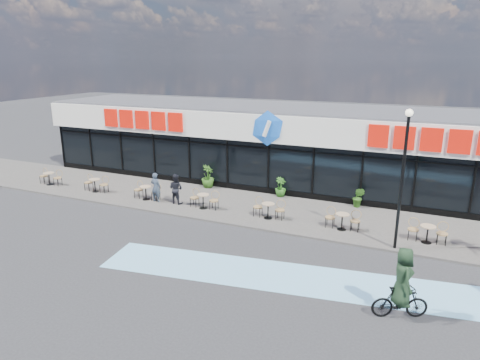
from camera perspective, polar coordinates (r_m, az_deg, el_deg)
The scene contains 18 objects.
ground at distance 18.04m, azimuth -3.92°, elevation -8.32°, with size 120.00×120.00×0.00m, color #28282B.
sidewalk at distance 21.82m, azimuth 1.52°, elevation -3.73°, with size 44.00×5.00×0.10m, color #56524D.
bike_lane at distance 15.45m, azimuth 7.04°, elevation -12.82°, with size 14.00×2.20×0.01m, color #77BAE1.
building at distance 26.14m, azimuth 6.05°, elevation 4.74°, with size 30.60×6.57×4.75m.
lamp_post at distance 17.34m, azimuth 20.92°, elevation 1.37°, with size 0.28×0.28×5.53m.
bistro_set_0 at distance 27.90m, azimuth -23.96°, elevation 0.38°, with size 1.54×0.62×0.90m.
bistro_set_1 at distance 25.50m, azimuth -18.66°, elevation -0.45°, with size 1.54×0.62×0.90m.
bistro_set_2 at distance 23.38m, azimuth -12.32°, elevation -1.43°, with size 1.54×0.62×0.90m.
bistro_set_3 at distance 21.61m, azimuth -4.82°, elevation -2.56°, with size 1.54×0.62×0.90m.
bistro_set_4 at distance 20.27m, azimuth 3.85°, elevation -3.82°, with size 1.54×0.62×0.90m.
bistro_set_5 at distance 19.47m, azimuth 13.51°, elevation -5.11°, with size 1.54×0.62×0.90m.
bistro_set_6 at distance 19.26m, azimuth 23.72°, elevation -6.31°, with size 1.54×0.62×0.90m.
potted_plant_left at distance 24.93m, azimuth -4.31°, elevation 0.48°, with size 0.74×0.74×1.31m, color #274C15.
potted_plant_mid at distance 23.38m, azimuth 5.42°, elevation -0.94°, with size 0.59×0.59×1.06m, color #235317.
potted_plant_right at distance 22.41m, azimuth 15.51°, elevation -2.24°, with size 0.57×0.46×1.05m, color #2F611B.
patron_left at distance 22.81m, azimuth -11.17°, elevation -0.95°, with size 0.57×0.37×1.56m, color #334050.
patron_right at distance 22.35m, azimuth -8.56°, elevation -1.15°, with size 0.77×0.60×1.58m, color black.
cyclist_a at distance 13.69m, azimuth 20.73°, elevation -13.43°, with size 1.72×1.08×2.23m.
Camera 1 is at (7.67, -14.54, 7.45)m, focal length 32.00 mm.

